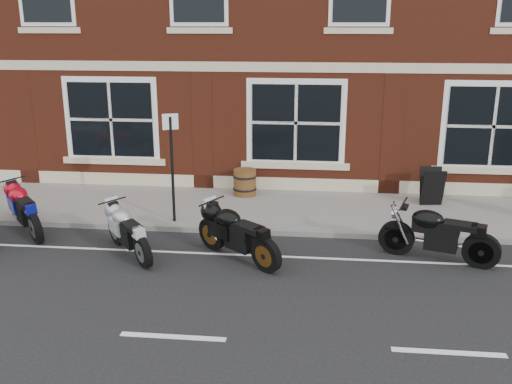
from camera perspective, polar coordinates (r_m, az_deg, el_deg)
ground at (r=11.46m, az=-4.65°, el=-6.56°), size 80.00×80.00×0.00m
sidewalk at (r=14.21m, az=-2.44°, el=-1.61°), size 30.00×3.00×0.12m
kerb at (r=12.74m, az=-3.49°, el=-3.82°), size 30.00×0.16×0.12m
moto_sport_red at (r=13.60m, az=-22.04°, el=-1.39°), size 1.59×1.78×1.01m
moto_sport_black at (r=11.16m, az=-1.87°, el=-3.95°), size 1.82×1.55×1.01m
moto_sport_silver at (r=11.68m, az=-12.58°, el=-3.64°), size 1.41×1.68×0.93m
moto_naked_black at (r=11.64m, az=17.60°, el=-3.80°), size 2.22×0.90×1.04m
a_board_sign at (r=14.84m, az=17.19°, el=0.54°), size 0.60×0.44×0.92m
barrel_planter at (r=14.98m, az=-1.12°, el=0.98°), size 0.62×0.62×0.69m
parking_sign at (r=12.84m, az=-8.41°, el=3.15°), size 0.33×0.15×2.47m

